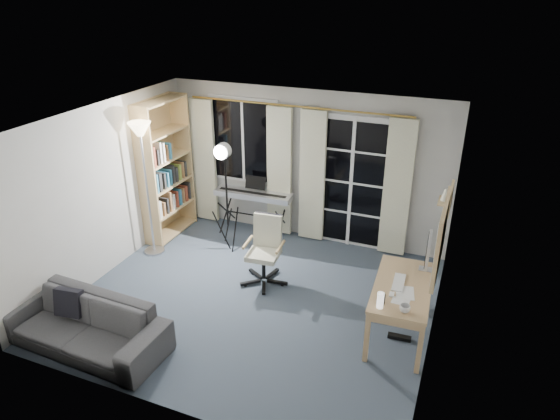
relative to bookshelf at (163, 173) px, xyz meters
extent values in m
cube|color=#3A4454|center=(2.13, -1.22, -1.07)|extent=(4.50, 4.00, 0.02)
cube|color=white|center=(1.08, 0.76, 0.44)|extent=(1.20, 0.06, 1.40)
cube|color=black|center=(1.08, 0.73, 0.44)|extent=(1.10, 0.02, 1.30)
cube|color=white|center=(1.08, 0.72, 0.44)|extent=(0.04, 0.03, 1.30)
cube|color=white|center=(2.88, 0.76, -0.04)|extent=(1.32, 0.06, 2.11)
cube|color=black|center=(2.58, 0.73, -0.04)|extent=(0.55, 0.02, 1.95)
cube|color=black|center=(3.18, 0.73, -0.04)|extent=(0.55, 0.02, 1.95)
cube|color=white|center=(2.88, 0.72, -0.04)|extent=(0.05, 0.04, 2.05)
cube|color=white|center=(2.88, 0.72, -0.51)|extent=(1.15, 0.03, 0.03)
cube|color=white|center=(2.88, 0.72, -0.01)|extent=(1.15, 0.03, 0.03)
cube|color=white|center=(2.88, 0.72, 0.49)|extent=(1.15, 0.03, 0.03)
cylinder|color=gold|center=(1.98, 0.68, 1.09)|extent=(3.50, 0.03, 0.03)
cube|color=beige|center=(0.38, 0.66, 0.02)|extent=(0.40, 0.07, 2.10)
cube|color=beige|center=(1.73, 0.66, 0.02)|extent=(0.40, 0.07, 2.10)
cube|color=beige|center=(2.28, 0.66, 0.02)|extent=(0.40, 0.07, 2.10)
cube|color=beige|center=(3.58, 0.66, 0.02)|extent=(0.40, 0.07, 2.10)
cube|color=tan|center=(0.03, -0.48, 0.06)|extent=(0.36, 0.04, 2.24)
cube|color=tan|center=(0.05, 0.52, 0.06)|extent=(0.36, 0.04, 2.24)
cube|color=tan|center=(-0.12, 0.02, 0.06)|extent=(0.05, 1.01, 2.24)
cube|color=tan|center=(0.04, 0.02, -1.03)|extent=(0.37, 1.01, 0.03)
cube|color=tan|center=(0.04, 0.02, -0.61)|extent=(0.37, 1.01, 0.03)
cube|color=tan|center=(0.04, 0.02, -0.19)|extent=(0.37, 1.01, 0.03)
cube|color=tan|center=(0.04, 0.02, 0.24)|extent=(0.37, 1.01, 0.03)
cube|color=tan|center=(0.04, 0.02, 0.66)|extent=(0.37, 1.01, 0.03)
cube|color=tan|center=(0.04, 0.02, 1.14)|extent=(0.37, 1.01, 0.03)
cube|color=white|center=(0.06, -0.40, -0.46)|extent=(0.25, 0.07, 0.29)
cube|color=#AA7246|center=(0.06, -0.29, -0.49)|extent=(0.25, 0.05, 0.23)
cube|color=#303030|center=(0.06, -0.19, -0.47)|extent=(0.25, 0.05, 0.26)
cube|color=#AA7246|center=(0.06, -0.11, -0.43)|extent=(0.25, 0.04, 0.33)
cube|color=white|center=(0.06, -0.02, -0.47)|extent=(0.25, 0.06, 0.26)
cube|color=#9B402C|center=(0.06, 0.08, -0.46)|extent=(0.25, 0.05, 0.27)
cube|color=teal|center=(0.06, 0.17, -0.46)|extent=(0.25, 0.06, 0.27)
cube|color=#AA7246|center=(0.07, 0.26, -0.47)|extent=(0.25, 0.04, 0.26)
cube|color=#9B402C|center=(0.07, 0.34, -0.47)|extent=(0.25, 0.06, 0.27)
cube|color=#303030|center=(0.07, 0.45, -0.45)|extent=(0.25, 0.04, 0.29)
cube|color=teal|center=(0.06, -0.40, -0.02)|extent=(0.25, 0.04, 0.31)
cube|color=#303030|center=(0.06, -0.31, -0.02)|extent=(0.25, 0.07, 0.30)
cube|color=#303030|center=(0.06, -0.20, -0.05)|extent=(0.25, 0.05, 0.26)
cube|color=teal|center=(0.06, -0.12, -0.05)|extent=(0.25, 0.04, 0.24)
cube|color=teal|center=(0.06, -0.04, -0.04)|extent=(0.25, 0.04, 0.26)
cube|color=#303030|center=(0.06, 0.05, -0.02)|extent=(0.25, 0.04, 0.31)
cube|color=#303030|center=(0.06, 0.13, -0.05)|extent=(0.25, 0.06, 0.24)
cube|color=#8CA63E|center=(0.07, 0.22, -0.04)|extent=(0.25, 0.05, 0.26)
cube|color=#AA7246|center=(0.07, 0.31, -0.04)|extent=(0.25, 0.04, 0.27)
cube|color=#303030|center=(0.07, 0.39, -0.04)|extent=(0.25, 0.04, 0.26)
cube|color=#9B402C|center=(0.06, -0.40, 0.41)|extent=(0.25, 0.05, 0.32)
cube|color=#303030|center=(0.06, -0.31, 0.37)|extent=(0.25, 0.04, 0.24)
cube|color=white|center=(0.06, -0.23, 0.42)|extent=(0.25, 0.04, 0.33)
cube|color=white|center=(0.06, -0.15, 0.40)|extent=(0.25, 0.04, 0.31)
cube|color=#AA7246|center=(0.06, -0.07, 0.37)|extent=(0.25, 0.04, 0.25)
cube|color=teal|center=(0.06, 0.01, 0.38)|extent=(0.25, 0.05, 0.26)
cylinder|color=#B2B2B7|center=(0.16, -0.64, -1.04)|extent=(0.38, 0.38, 0.03)
cylinder|color=#B2B2B7|center=(0.16, -0.64, -0.08)|extent=(0.04, 0.04, 1.91)
cone|color=#FFE5B2|center=(0.16, -0.64, 0.90)|extent=(0.41, 0.41, 0.20)
cylinder|color=black|center=(0.87, 0.46, -0.72)|extent=(0.05, 0.61, 0.55)
cylinder|color=black|center=(0.87, 0.46, -0.72)|extent=(0.05, 0.61, 0.55)
cylinder|color=black|center=(1.84, 0.50, -0.72)|extent=(0.05, 0.61, 0.55)
cylinder|color=black|center=(1.84, 0.50, -0.72)|extent=(0.05, 0.61, 0.55)
cylinder|color=black|center=(1.35, 0.48, -0.72)|extent=(0.98, 0.06, 0.02)
cube|color=silver|center=(1.35, 0.48, -0.35)|extent=(1.28, 0.37, 0.09)
cube|color=white|center=(1.36, 0.41, -0.31)|extent=(1.18, 0.18, 0.01)
cube|color=black|center=(1.36, 0.44, -0.30)|extent=(1.14, 0.12, 0.01)
cube|color=black|center=(1.35, 0.58, -0.18)|extent=(0.34, 0.08, 0.21)
cylinder|color=black|center=(1.29, -0.08, -0.74)|extent=(0.02, 0.27, 0.70)
cylinder|color=black|center=(1.12, 0.02, -0.74)|extent=(0.24, 0.15, 0.71)
cylinder|color=black|center=(1.11, -0.18, -0.74)|extent=(0.24, 0.15, 0.71)
cylinder|color=black|center=(1.17, -0.08, -0.06)|extent=(0.03, 0.03, 1.22)
cylinder|color=silver|center=(1.17, -0.13, 0.55)|extent=(0.23, 0.13, 0.23)
cylinder|color=white|center=(1.17, -0.21, 0.55)|extent=(0.20, 0.02, 0.20)
cube|color=black|center=(2.28, -0.78, -1.02)|extent=(0.29, 0.07, 0.04)
cylinder|color=black|center=(2.36, -0.78, -1.04)|extent=(0.05, 0.05, 0.05)
cube|color=black|center=(2.13, -0.61, -1.02)|extent=(0.11, 0.29, 0.04)
cylinder|color=black|center=(2.15, -0.54, -1.04)|extent=(0.05, 0.05, 0.05)
cube|color=black|center=(1.92, -0.70, -1.02)|extent=(0.27, 0.19, 0.04)
cylinder|color=black|center=(1.85, -0.66, -1.04)|extent=(0.05, 0.05, 0.05)
cube|color=black|center=(1.94, -0.93, -1.02)|extent=(0.25, 0.22, 0.04)
cylinder|color=black|center=(1.88, -0.98, -1.04)|extent=(0.05, 0.05, 0.05)
cube|color=black|center=(2.17, -0.98, -1.02)|extent=(0.16, 0.28, 0.04)
cylinder|color=black|center=(2.19, -1.05, -1.04)|extent=(0.05, 0.05, 0.05)
cylinder|color=black|center=(2.09, -0.80, -0.81)|extent=(0.06, 0.06, 0.36)
cube|color=beige|center=(2.09, -0.80, -0.61)|extent=(0.45, 0.45, 0.07)
cube|color=beige|center=(2.07, -0.60, -0.34)|extent=(0.41, 0.15, 0.47)
cube|color=black|center=(2.07, -0.57, -0.32)|extent=(0.39, 0.13, 0.43)
cylinder|color=tan|center=(1.85, -0.80, -0.47)|extent=(0.07, 0.36, 0.04)
cylinder|color=tan|center=(2.32, -0.76, -0.47)|extent=(0.07, 0.36, 0.04)
cube|color=tan|center=(4.01, -1.21, -0.40)|extent=(0.70, 1.30, 0.04)
cube|color=tan|center=(4.01, -1.21, -0.46)|extent=(0.66, 1.26, 0.09)
cube|color=tan|center=(3.76, -1.82, -0.74)|extent=(0.06, 0.06, 0.64)
cube|color=tan|center=(4.32, -1.79, -0.74)|extent=(0.06, 0.06, 0.64)
cube|color=tan|center=(3.70, -0.62, -0.74)|extent=(0.06, 0.06, 0.64)
cube|color=tan|center=(4.26, -0.60, -0.74)|extent=(0.06, 0.06, 0.64)
cube|color=silver|center=(4.21, -0.76, -0.38)|extent=(0.17, 0.12, 0.01)
cube|color=silver|center=(4.21, -0.76, -0.26)|extent=(0.04, 0.03, 0.20)
cube|color=silver|center=(4.21, -0.76, -0.11)|extent=(0.06, 0.49, 0.31)
cube|color=black|center=(4.19, -0.76, -0.11)|extent=(0.03, 0.45, 0.27)
cube|color=white|center=(3.96, -1.17, -0.37)|extent=(0.15, 0.39, 0.02)
cube|color=white|center=(3.93, -1.45, -0.37)|extent=(0.06, 0.09, 0.02)
cube|color=white|center=(4.06, -1.35, -0.38)|extent=(0.25, 0.30, 0.01)
cube|color=white|center=(4.04, -1.53, -0.38)|extent=(0.19, 0.14, 0.00)
cube|color=black|center=(3.86, -1.63, -0.33)|extent=(0.05, 0.04, 0.11)
cylinder|color=white|center=(3.85, -1.72, -0.29)|extent=(0.08, 0.08, 0.18)
cube|color=black|center=(4.05, -1.30, -1.04)|extent=(0.27, 0.09, 0.05)
imported|color=silver|center=(4.11, -1.71, -0.33)|extent=(0.12, 0.09, 0.11)
cube|color=tan|center=(4.35, -1.57, 0.49)|extent=(0.04, 0.94, 0.74)
cube|color=white|center=(4.33, -1.57, 0.49)|extent=(0.01, 0.84, 0.64)
cube|color=tan|center=(4.36, -0.67, 0.54)|extent=(0.03, 0.42, 0.32)
cube|color=#52A558|center=(4.34, -0.67, 0.54)|extent=(0.00, 0.36, 0.26)
cube|color=tan|center=(4.29, -0.17, 0.29)|extent=(0.16, 0.30, 0.02)
cone|color=beige|center=(4.29, -0.17, 0.38)|extent=(0.12, 0.12, 0.15)
imported|color=#2F2F32|center=(0.71, -2.77, -0.68)|extent=(1.98, 0.65, 0.77)
cube|color=black|center=(0.43, -2.66, -0.61)|extent=(0.35, 0.22, 0.35)
camera|label=1|loc=(4.50, -6.18, 2.82)|focal=32.00mm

